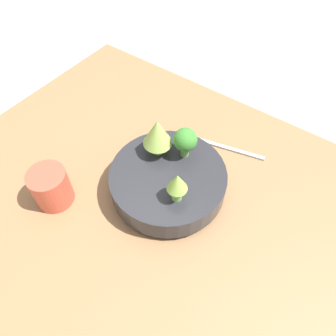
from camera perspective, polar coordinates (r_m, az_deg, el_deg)
name	(u,v)px	position (r m, az deg, el deg)	size (l,w,h in m)	color
ground_plane	(167,213)	(0.81, -0.23, -7.84)	(6.00, 6.00, 0.00)	#ADA89E
table	(167,209)	(0.80, -0.23, -7.15)	(1.16, 0.86, 0.04)	olive
bowl	(168,181)	(0.77, 0.00, -2.24)	(0.27, 0.27, 0.07)	#28282D
romanesco_piece_far	(177,184)	(0.67, 1.61, -2.81)	(0.04, 0.04, 0.08)	#7AB256
romanesco_piece_near	(157,133)	(0.74, -1.87, 6.09)	(0.07, 0.07, 0.10)	#7AB256
broccoli_floret_front	(185,140)	(0.75, 3.03, 4.81)	(0.06, 0.06, 0.08)	#609347
cup	(51,187)	(0.80, -19.71, -3.17)	(0.09, 0.09, 0.09)	#C64C38
fork	(229,149)	(0.90, 10.52, 3.36)	(0.19, 0.06, 0.01)	#B2B2B7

